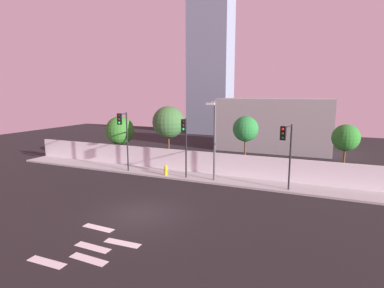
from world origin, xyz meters
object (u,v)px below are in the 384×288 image
Objects in this scene: roadside_tree_midleft at (168,122)px; roadside_tree_rightmost at (346,138)px; roadside_tree_midright at (246,129)px; fire_hydrant at (166,170)px; roadside_tree_leftmost at (120,131)px; traffic_light_right at (286,144)px; traffic_light_center at (123,130)px; street_lamp_curbside at (214,134)px; traffic_light_left at (185,136)px.

roadside_tree_midleft reaches higher than roadside_tree_rightmost.
roadside_tree_rightmost is at bearing 0.00° from roadside_tree_midright.
fire_hydrant is 0.17× the size of roadside_tree_midright.
roadside_tree_midleft is (5.39, -0.00, 1.03)m from roadside_tree_leftmost.
roadside_tree_midright is at bearing 133.21° from traffic_light_right.
roadside_tree_midright is 7.44m from roadside_tree_rightmost.
fire_hydrant is at bearing 175.27° from traffic_light_right.
roadside_tree_rightmost is (16.83, 3.79, -0.25)m from traffic_light_center.
street_lamp_curbside is (7.71, 0.70, -0.09)m from traffic_light_center.
roadside_tree_leftmost is at bearing -180.00° from roadside_tree_rightmost.
roadside_tree_leftmost is 12.56m from roadside_tree_midright.
roadside_tree_midleft reaches higher than traffic_light_right.
roadside_tree_leftmost is at bearing 129.65° from traffic_light_center.
fire_hydrant is (-4.13, -0.04, -3.14)m from street_lamp_curbside.
roadside_tree_midleft is (-3.23, 3.52, 0.61)m from traffic_light_left.
roadside_tree_midright is at bearing 180.00° from roadside_tree_rightmost.
traffic_light_right is at bearing -0.53° from traffic_light_center.
roadside_tree_midright reaches higher than roadside_tree_rightmost.
roadside_tree_midright is 1.08× the size of roadside_tree_rightmost.
traffic_light_left is at bearing -168.91° from street_lamp_curbside.
roadside_tree_midright is (9.40, 3.79, 0.06)m from traffic_light_center.
roadside_tree_midleft is (2.25, 3.79, 0.36)m from traffic_light_center.
roadside_tree_leftmost is (-6.72, 3.12, 2.56)m from fire_hydrant.
traffic_light_right is at bearing -46.79° from roadside_tree_midright.
traffic_light_center reaches higher than roadside_tree_midright.
traffic_light_left is at bearing -11.85° from fire_hydrant.
roadside_tree_midleft reaches higher than traffic_light_left.
street_lamp_curbside is 1.33× the size of roadside_tree_leftmost.
fire_hydrant is 4.94m from roadside_tree_midleft.
traffic_light_center is 13.07m from traffic_light_right.
traffic_light_right is 9.95m from fire_hydrant.
street_lamp_curbside is 9.62m from roadside_tree_rightmost.
traffic_light_center is 17.25m from roadside_tree_rightmost.
fire_hydrant is at bearing -151.74° from roadside_tree_midright.
traffic_light_right is 1.00× the size of roadside_tree_rightmost.
traffic_light_right is 0.76× the size of street_lamp_curbside.
traffic_light_right is 0.92× the size of roadside_tree_midright.
street_lamp_curbside is at bearing -161.30° from roadside_tree_rightmost.
roadside_tree_leftmost is 19.97m from roadside_tree_rightmost.
street_lamp_curbside is at bearing 171.25° from traffic_light_right.
traffic_light_left is 1.04× the size of roadside_tree_leftmost.
roadside_tree_leftmost is at bearing 155.08° from fire_hydrant.
roadside_tree_leftmost is at bearing 180.00° from roadside_tree_midleft.
fire_hydrant is 0.19× the size of roadside_tree_leftmost.
roadside_tree_midleft reaches higher than roadside_tree_leftmost.
roadside_tree_rightmost is (13.24, 3.12, 2.98)m from fire_hydrant.
traffic_light_left is 0.93× the size of traffic_light_center.
roadside_tree_midright is at bearing 28.26° from fire_hydrant.
traffic_light_right is at bearing -4.73° from fire_hydrant.
roadside_tree_leftmost is at bearing 166.44° from traffic_light_right.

